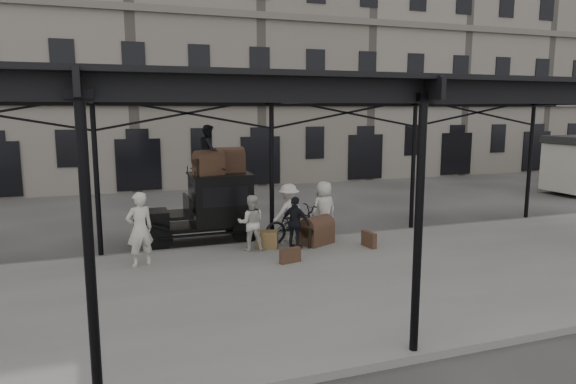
{
  "coord_description": "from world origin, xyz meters",
  "views": [
    {
      "loc": [
        -4.73,
        -12.75,
        4.17
      ],
      "look_at": [
        0.38,
        1.6,
        1.7
      ],
      "focal_mm": 32.0,
      "sensor_mm": 36.0,
      "label": 1
    }
  ],
  "objects_px": {
    "porter_left": "(140,229)",
    "steamer_trunk_roof_near": "(209,165)",
    "bicycle": "(295,224)",
    "taxi": "(211,205)",
    "steamer_trunk_platform": "(317,232)",
    "porter_official": "(295,223)"
  },
  "relations": [
    {
      "from": "porter_left",
      "to": "bicycle",
      "type": "relative_size",
      "value": 0.93
    },
    {
      "from": "steamer_trunk_platform",
      "to": "taxi",
      "type": "bearing_deg",
      "value": 119.92
    },
    {
      "from": "porter_official",
      "to": "steamer_trunk_platform",
      "type": "xyz_separation_m",
      "value": [
        0.83,
        0.34,
        -0.42
      ]
    },
    {
      "from": "porter_left",
      "to": "steamer_trunk_roof_near",
      "type": "height_order",
      "value": "steamer_trunk_roof_near"
    },
    {
      "from": "bicycle",
      "to": "steamer_trunk_roof_near",
      "type": "bearing_deg",
      "value": 53.43
    },
    {
      "from": "porter_left",
      "to": "steamer_trunk_platform",
      "type": "height_order",
      "value": "porter_left"
    },
    {
      "from": "porter_left",
      "to": "taxi",
      "type": "bearing_deg",
      "value": -152.23
    },
    {
      "from": "porter_left",
      "to": "steamer_trunk_roof_near",
      "type": "bearing_deg",
      "value": -154.42
    },
    {
      "from": "taxi",
      "to": "bicycle",
      "type": "relative_size",
      "value": 1.75
    },
    {
      "from": "steamer_trunk_roof_near",
      "to": "steamer_trunk_platform",
      "type": "distance_m",
      "value": 3.89
    },
    {
      "from": "taxi",
      "to": "steamer_trunk_platform",
      "type": "distance_m",
      "value": 3.47
    },
    {
      "from": "bicycle",
      "to": "porter_left",
      "type": "bearing_deg",
      "value": 90.32
    },
    {
      "from": "taxi",
      "to": "bicycle",
      "type": "bearing_deg",
      "value": -30.55
    },
    {
      "from": "steamer_trunk_platform",
      "to": "porter_left",
      "type": "bearing_deg",
      "value": 158.43
    },
    {
      "from": "taxi",
      "to": "porter_left",
      "type": "bearing_deg",
      "value": -134.57
    },
    {
      "from": "taxi",
      "to": "porter_left",
      "type": "relative_size",
      "value": 1.88
    },
    {
      "from": "steamer_trunk_platform",
      "to": "steamer_trunk_roof_near",
      "type": "bearing_deg",
      "value": 124.23
    },
    {
      "from": "porter_left",
      "to": "bicycle",
      "type": "distance_m",
      "value": 4.73
    },
    {
      "from": "porter_official",
      "to": "steamer_trunk_platform",
      "type": "bearing_deg",
      "value": -106.88
    },
    {
      "from": "porter_left",
      "to": "steamer_trunk_roof_near",
      "type": "xyz_separation_m",
      "value": [
        2.22,
        2.09,
        1.38
      ]
    },
    {
      "from": "porter_left",
      "to": "steamer_trunk_roof_near",
      "type": "distance_m",
      "value": 3.34
    },
    {
      "from": "porter_official",
      "to": "bicycle",
      "type": "relative_size",
      "value": 0.74
    }
  ]
}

